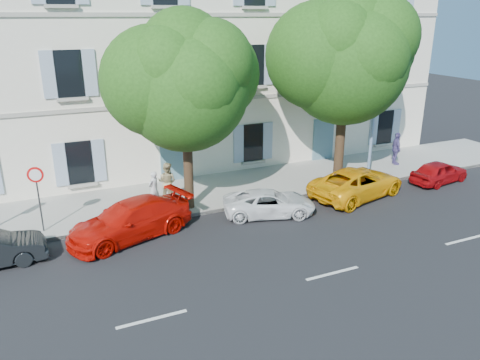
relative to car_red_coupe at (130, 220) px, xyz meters
name	(u,v)px	position (x,y,z in m)	size (l,w,h in m)	color
ground	(275,226)	(5.46, -1.36, -0.70)	(90.00, 90.00, 0.00)	black
sidewalk	(231,189)	(5.46, 3.09, -0.63)	(36.00, 4.50, 0.15)	#A09E96
kerb	(251,204)	(5.46, 0.92, -0.62)	(36.00, 0.16, 0.16)	#9E998E
building	(190,53)	(5.46, 8.84, 5.30)	(28.00, 7.00, 12.00)	white
car_red_coupe	(130,220)	(0.00, 0.00, 0.00)	(1.97, 4.84, 1.40)	#C10E05
car_white_coupe	(269,203)	(5.76, -0.27, -0.17)	(1.78, 3.86, 1.07)	white
car_yellow_supercar	(357,183)	(10.43, -0.05, -0.02)	(2.25, 4.88, 1.36)	#F3A30A
car_red_hatchback	(439,172)	(15.39, -0.17, -0.13)	(1.34, 3.33, 1.13)	#9B090D
tree_left	(185,88)	(2.85, 1.57, 4.55)	(5.11, 5.11, 7.93)	#3A2819
tree_right	(346,63)	(10.81, 2.00, 5.17)	(5.79, 5.79, 8.92)	#3A2819
road_sign	(37,185)	(-3.02, 1.57, 1.31)	(0.59, 0.19, 2.59)	#383A3D
street_lamp	(377,96)	(12.44, 1.50, 3.63)	(0.25, 1.57, 7.38)	#7293BF
pedestrian_a	(154,189)	(1.50, 2.30, 0.24)	(0.57, 0.38, 1.57)	silver
pedestrian_b	(167,182)	(2.19, 2.64, 0.34)	(0.87, 0.67, 1.78)	tan
pedestrian_c	(396,149)	(15.18, 2.77, 0.34)	(1.05, 0.44, 1.79)	#534884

